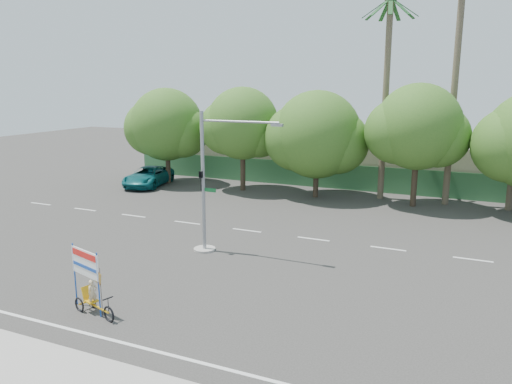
% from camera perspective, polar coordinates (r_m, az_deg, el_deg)
% --- Properties ---
extents(ground, '(120.00, 120.00, 0.00)m').
position_cam_1_polar(ground, '(21.24, -5.37, -10.71)').
color(ground, '#33302D').
rests_on(ground, ground).
extents(sidewalk_near, '(50.00, 2.40, 0.12)m').
position_cam_1_polar(sidewalk_near, '(15.86, -19.57, -19.70)').
color(sidewalk_near, gray).
rests_on(sidewalk_near, ground).
extents(fence, '(38.00, 0.08, 2.00)m').
position_cam_1_polar(fence, '(40.35, 9.68, 1.72)').
color(fence, '#336B3D').
rests_on(fence, ground).
extents(building_left, '(12.00, 8.00, 4.00)m').
position_cam_1_polar(building_left, '(47.70, -0.64, 4.72)').
color(building_left, beige).
rests_on(building_left, ground).
extents(building_right, '(14.00, 8.00, 3.60)m').
position_cam_1_polar(building_right, '(43.51, 21.49, 2.87)').
color(building_right, beige).
rests_on(building_right, ground).
extents(tree_far_left, '(7.14, 6.00, 7.96)m').
position_cam_1_polar(tree_far_left, '(42.43, -10.24, 7.34)').
color(tree_far_left, '#473828').
rests_on(tree_far_left, ground).
extents(tree_left, '(6.66, 5.60, 8.07)m').
position_cam_1_polar(tree_left, '(38.92, -1.60, 7.54)').
color(tree_left, '#473828').
rests_on(tree_left, ground).
extents(tree_center, '(7.62, 6.40, 7.85)m').
position_cam_1_polar(tree_center, '(36.80, 6.91, 6.25)').
color(tree_center, '#473828').
rests_on(tree_center, ground).
extents(tree_right, '(6.90, 5.80, 8.36)m').
position_cam_1_polar(tree_right, '(35.32, 17.93, 6.76)').
color(tree_right, '#473828').
rests_on(tree_right, ground).
extents(palm_tall, '(3.73, 3.79, 17.45)m').
position_cam_1_polar(palm_tall, '(36.59, 22.05, 14.85)').
color(palm_tall, '#70604C').
rests_on(palm_tall, ground).
extents(palm_short, '(3.73, 3.79, 14.45)m').
position_cam_1_polar(palm_short, '(37.01, 14.71, 12.80)').
color(palm_short, '#70604C').
rests_on(palm_short, ground).
extents(traffic_signal, '(4.72, 1.10, 7.00)m').
position_cam_1_polar(traffic_signal, '(24.69, -5.44, -0.30)').
color(traffic_signal, gray).
rests_on(traffic_signal, ground).
extents(trike_billboard, '(2.44, 1.01, 2.49)m').
position_cam_1_polar(trike_billboard, '(19.53, -18.41, -10.25)').
color(trike_billboard, black).
rests_on(trike_billboard, ground).
extents(pickup_truck, '(3.64, 6.05, 1.57)m').
position_cam_1_polar(pickup_truck, '(42.07, -12.21, 1.75)').
color(pickup_truck, '#0D5B60').
rests_on(pickup_truck, ground).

